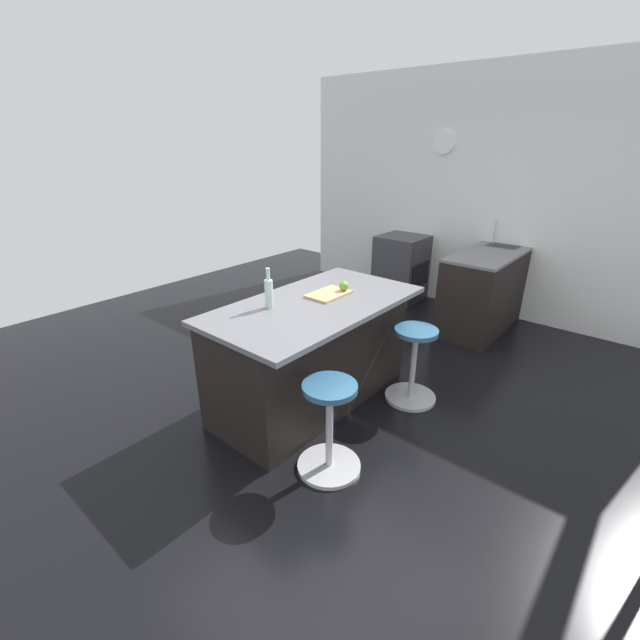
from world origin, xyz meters
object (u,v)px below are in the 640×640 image
(stool_middle, at_px, (329,430))
(apple_green, at_px, (344,286))
(stool_by_window, at_px, (413,367))
(cutting_board, at_px, (329,294))
(oven_range, at_px, (401,268))
(water_bottle, at_px, (269,292))
(kitchen_island, at_px, (311,352))

(stool_middle, bearing_deg, apple_green, -147.05)
(stool_by_window, distance_m, cutting_board, 0.96)
(oven_range, relative_size, stool_by_window, 1.33)
(stool_by_window, bearing_deg, water_bottle, -42.63)
(cutting_board, bearing_deg, water_bottle, -18.04)
(kitchen_island, relative_size, cutting_board, 5.00)
(kitchen_island, distance_m, apple_green, 0.61)
(cutting_board, height_order, apple_green, apple_green)
(cutting_board, height_order, water_bottle, water_bottle)
(stool_by_window, distance_m, apple_green, 0.91)
(water_bottle, bearing_deg, stool_by_window, 137.37)
(oven_range, xyz_separation_m, stool_by_window, (2.20, 1.42, -0.13))
(stool_by_window, height_order, apple_green, apple_green)
(stool_middle, distance_m, apple_green, 1.25)
(stool_middle, height_order, water_bottle, water_bottle)
(oven_range, relative_size, stool_middle, 1.33)
(oven_range, height_order, apple_green, apple_green)
(apple_green, bearing_deg, stool_by_window, 112.10)
(cutting_board, xyz_separation_m, apple_green, (-0.13, 0.06, 0.05))
(kitchen_island, xyz_separation_m, apple_green, (-0.33, 0.08, 0.51))
(stool_by_window, height_order, water_bottle, water_bottle)
(cutting_board, bearing_deg, apple_green, 155.20)
(oven_range, height_order, water_bottle, water_bottle)
(water_bottle, bearing_deg, kitchen_island, 154.65)
(kitchen_island, distance_m, water_bottle, 0.67)
(stool_middle, bearing_deg, kitchen_island, -130.62)
(stool_by_window, height_order, cutting_board, cutting_board)
(stool_by_window, bearing_deg, stool_middle, 0.00)
(oven_range, relative_size, kitchen_island, 0.49)
(kitchen_island, bearing_deg, stool_by_window, 130.62)
(oven_range, xyz_separation_m, apple_green, (2.44, 0.84, 0.53))
(cutting_board, xyz_separation_m, water_bottle, (0.51, -0.17, 0.11))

